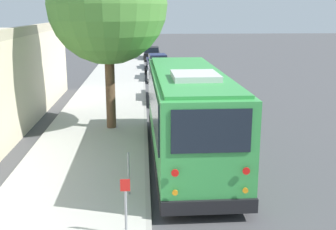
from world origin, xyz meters
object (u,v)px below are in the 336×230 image
(sign_post_far, at_px, (129,174))
(sign_post_near, at_px, (126,206))
(parked_sedan_navy, at_px, (157,62))
(parked_sedan_black, at_px, (152,54))
(parked_sedan_gray, at_px, (168,89))
(parked_sedan_white, at_px, (159,71))
(shuttle_bus, at_px, (188,111))

(sign_post_far, bearing_deg, sign_post_near, 180.00)
(parked_sedan_navy, height_order, parked_sedan_black, parked_sedan_navy)
(parked_sedan_gray, xyz_separation_m, parked_sedan_white, (7.61, 0.23, -0.00))
(shuttle_bus, height_order, parked_sedan_navy, shuttle_bus)
(parked_sedan_navy, distance_m, sign_post_far, 26.47)
(shuttle_bus, distance_m, parked_sedan_black, 31.02)
(shuttle_bus, bearing_deg, parked_sedan_black, 0.24)
(parked_sedan_black, bearing_deg, parked_sedan_gray, -177.43)
(sign_post_far, bearing_deg, parked_sedan_gray, -8.00)
(sign_post_near, distance_m, sign_post_far, 2.14)
(parked_sedan_gray, relative_size, sign_post_far, 3.89)
(parked_sedan_white, relative_size, sign_post_far, 3.73)
(sign_post_far, bearing_deg, parked_sedan_white, -4.46)
(parked_sedan_white, xyz_separation_m, parked_sedan_navy, (5.61, -0.11, 0.00))
(parked_sedan_gray, xyz_separation_m, sign_post_far, (-13.19, 1.85, 0.13))
(shuttle_bus, distance_m, sign_post_near, 5.56)
(parked_sedan_black, distance_m, sign_post_far, 34.01)
(shuttle_bus, distance_m, parked_sedan_gray, 10.27)
(shuttle_bus, xyz_separation_m, sign_post_far, (-2.99, 1.94, -1.00))
(shuttle_bus, relative_size, sign_post_near, 6.85)
(sign_post_far, bearing_deg, parked_sedan_navy, -3.76)
(parked_sedan_gray, distance_m, parked_sedan_white, 7.61)
(sign_post_far, bearing_deg, shuttle_bus, -32.97)
(parked_sedan_gray, bearing_deg, shuttle_bus, 179.45)
(parked_sedan_gray, relative_size, parked_sedan_black, 1.02)
(shuttle_bus, relative_size, parked_sedan_white, 2.02)
(shuttle_bus, relative_size, parked_sedan_navy, 1.98)
(parked_sedan_white, xyz_separation_m, sign_post_far, (-20.80, 1.62, 0.14))
(shuttle_bus, distance_m, parked_sedan_white, 17.85)
(parked_sedan_gray, bearing_deg, parked_sedan_navy, -0.53)
(shuttle_bus, relative_size, sign_post_far, 7.56)
(parked_sedan_navy, height_order, sign_post_near, sign_post_near)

